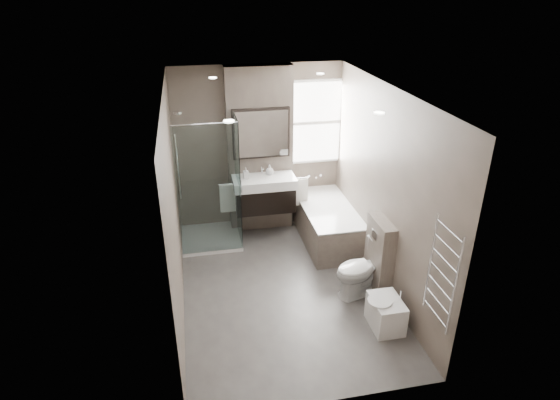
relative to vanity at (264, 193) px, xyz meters
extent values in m
cube|color=#524F4C|center=(0.00, -1.43, -0.77)|extent=(2.65, 3.85, 0.05)
cube|color=silver|center=(0.00, -1.43, 1.88)|extent=(2.65, 3.85, 0.05)
cube|color=#6B5E53|center=(0.00, 0.50, 0.56)|extent=(2.65, 0.05, 2.60)
cube|color=#6B5E53|center=(0.00, -3.35, 0.56)|extent=(2.65, 0.05, 2.60)
cube|color=#6B5E53|center=(-1.32, -1.43, 0.56)|extent=(0.05, 3.85, 2.60)
cube|color=#6B5E53|center=(1.32, -1.43, 0.56)|extent=(0.05, 3.85, 2.60)
cube|color=#665A50|center=(0.00, 0.35, 0.56)|extent=(1.00, 0.25, 2.60)
cube|color=black|center=(0.00, 0.00, -0.08)|extent=(0.90, 0.45, 0.38)
cube|color=white|center=(0.00, 0.00, 0.18)|extent=(0.95, 0.47, 0.15)
cylinder|color=silver|center=(0.00, 0.17, 0.32)|extent=(0.03, 0.03, 0.12)
cylinder|color=silver|center=(0.00, 0.11, 0.37)|extent=(0.02, 0.12, 0.02)
cube|color=black|center=(0.00, 0.19, 0.89)|extent=(0.86, 0.06, 0.76)
cube|color=white|center=(0.00, 0.15, 0.89)|extent=(0.80, 0.02, 0.70)
cube|color=silver|center=(-0.56, -0.02, -0.02)|extent=(0.24, 0.06, 0.44)
cube|color=silver|center=(0.56, -0.02, -0.02)|extent=(0.24, 0.06, 0.44)
cube|color=white|center=(-0.85, 0.02, -0.71)|extent=(0.90, 0.90, 0.06)
cube|color=white|center=(-0.85, -0.42, 0.29)|extent=(0.88, 0.01, 1.94)
cube|color=white|center=(-0.41, 0.02, 0.29)|extent=(0.01, 0.88, 1.94)
cylinder|color=silver|center=(-1.25, 0.02, 0.51)|extent=(0.02, 0.02, 1.00)
cube|color=#665A50|center=(0.93, -0.33, -0.47)|extent=(0.75, 1.60, 0.55)
cube|color=white|center=(0.93, -0.33, -0.19)|extent=(0.75, 1.60, 0.03)
cube|color=white|center=(0.93, -0.33, -0.25)|extent=(0.61, 1.42, 0.12)
cube|color=white|center=(0.90, 0.45, 0.93)|extent=(0.98, 0.04, 1.33)
cube|color=white|center=(0.90, 0.43, 0.93)|extent=(0.90, 0.01, 1.25)
cube|color=white|center=(0.90, 0.42, 0.93)|extent=(0.90, 0.01, 0.05)
imported|color=white|center=(0.97, -1.74, -0.37)|extent=(0.81, 0.60, 0.74)
cube|color=#665A50|center=(1.21, -1.68, -0.24)|extent=(0.18, 0.55, 1.00)
cube|color=silver|center=(1.11, -1.68, 0.08)|extent=(0.01, 0.16, 0.11)
cube|color=white|center=(1.02, -2.41, -0.55)|extent=(0.34, 0.47, 0.37)
cylinder|color=white|center=(0.93, -2.41, -0.37)|extent=(0.28, 0.28, 0.05)
cylinder|color=silver|center=(1.18, -2.41, -0.30)|extent=(0.02, 0.02, 0.10)
cylinder|color=silver|center=(1.25, -3.26, 0.38)|extent=(0.03, 0.03, 1.10)
cylinder|color=silver|center=(1.25, -2.80, 0.38)|extent=(0.03, 0.03, 1.10)
cube|color=silver|center=(1.25, -3.03, 0.38)|extent=(0.02, 0.46, 1.00)
imported|color=white|center=(-0.27, 0.02, 0.34)|extent=(0.08, 0.08, 0.17)
imported|color=white|center=(0.11, 0.10, 0.34)|extent=(0.12, 0.12, 0.16)
camera|label=1|loc=(-1.05, -6.43, 2.99)|focal=30.00mm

